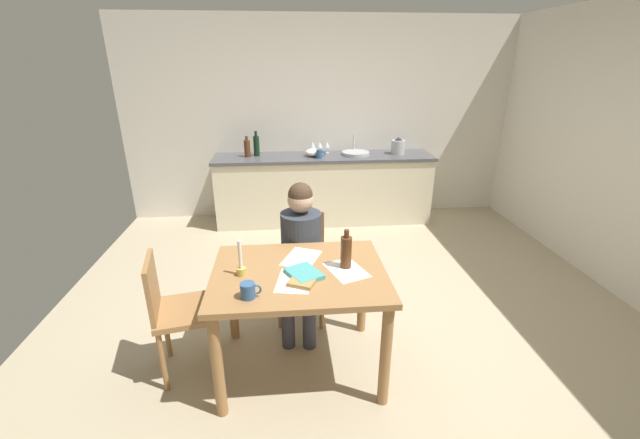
# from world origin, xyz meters

# --- Properties ---
(ground_plane) EXTENTS (5.20, 5.20, 0.04)m
(ground_plane) POSITION_xyz_m (0.00, 0.00, -0.02)
(ground_plane) COLOR tan
(wall_back) EXTENTS (5.20, 0.12, 2.60)m
(wall_back) POSITION_xyz_m (0.00, 2.60, 1.30)
(wall_back) COLOR silver
(wall_back) RESTS_ON ground
(kitchen_counter) EXTENTS (2.84, 0.64, 0.90)m
(kitchen_counter) POSITION_xyz_m (0.00, 2.24, 0.45)
(kitchen_counter) COLOR beige
(kitchen_counter) RESTS_ON ground
(dining_table) EXTENTS (1.13, 0.87, 0.77)m
(dining_table) POSITION_xyz_m (-0.44, -0.58, 0.65)
(dining_table) COLOR #9E7042
(dining_table) RESTS_ON ground
(chair_at_table) EXTENTS (0.45, 0.45, 0.89)m
(chair_at_table) POSITION_xyz_m (-0.39, 0.10, 0.50)
(chair_at_table) COLOR #9E7042
(chair_at_table) RESTS_ON ground
(person_seated) EXTENTS (0.37, 0.61, 1.19)m
(person_seated) POSITION_xyz_m (-0.41, -0.05, 0.68)
(person_seated) COLOR #333842
(person_seated) RESTS_ON ground
(chair_side_empty) EXTENTS (0.47, 0.47, 0.89)m
(chair_side_empty) POSITION_xyz_m (-1.27, -0.53, 0.50)
(chair_side_empty) COLOR #9E7042
(chair_side_empty) RESTS_ON ground
(coffee_mug) EXTENTS (0.12, 0.09, 0.09)m
(coffee_mug) POSITION_xyz_m (-0.74, -0.86, 0.82)
(coffee_mug) COLOR #33598C
(coffee_mug) RESTS_ON dining_table
(candlestick) EXTENTS (0.06, 0.06, 0.24)m
(candlestick) POSITION_xyz_m (-0.81, -0.59, 0.84)
(candlestick) COLOR gold
(candlestick) RESTS_ON dining_table
(book_magazine) EXTENTS (0.21, 0.21, 0.03)m
(book_magazine) POSITION_xyz_m (-0.42, -0.72, 0.79)
(book_magazine) COLOR #A8834B
(book_magazine) RESTS_ON dining_table
(book_cookery) EXTENTS (0.26, 0.28, 0.03)m
(book_cookery) POSITION_xyz_m (-0.41, -0.63, 0.79)
(book_cookery) COLOR teal
(book_cookery) RESTS_ON dining_table
(paper_letter) EXTENTS (0.26, 0.33, 0.00)m
(paper_letter) POSITION_xyz_m (-0.47, -0.69, 0.77)
(paper_letter) COLOR white
(paper_letter) RESTS_ON dining_table
(paper_bill) EXTENTS (0.30, 0.35, 0.00)m
(paper_bill) POSITION_xyz_m (-0.13, -0.59, 0.77)
(paper_bill) COLOR white
(paper_bill) RESTS_ON dining_table
(paper_envelope) EXTENTS (0.31, 0.36, 0.00)m
(paper_envelope) POSITION_xyz_m (-0.42, -0.39, 0.77)
(paper_envelope) COLOR white
(paper_envelope) RESTS_ON dining_table
(wine_bottle_on_table) EXTENTS (0.07, 0.07, 0.27)m
(wine_bottle_on_table) POSITION_xyz_m (-0.13, -0.54, 0.89)
(wine_bottle_on_table) COLOR #593319
(wine_bottle_on_table) RESTS_ON dining_table
(sink_unit) EXTENTS (0.36, 0.36, 0.24)m
(sink_unit) POSITION_xyz_m (0.42, 2.24, 0.92)
(sink_unit) COLOR #B2B7BC
(sink_unit) RESTS_ON kitchen_counter
(bottle_oil) EXTENTS (0.08, 0.08, 0.26)m
(bottle_oil) POSITION_xyz_m (-0.98, 2.25, 1.01)
(bottle_oil) COLOR #593319
(bottle_oil) RESTS_ON kitchen_counter
(bottle_vinegar) EXTENTS (0.08, 0.08, 0.32)m
(bottle_vinegar) POSITION_xyz_m (-0.86, 2.30, 1.03)
(bottle_vinegar) COLOR black
(bottle_vinegar) RESTS_ON kitchen_counter
(mixing_bowl) EXTENTS (0.21, 0.21, 0.09)m
(mixing_bowl) POSITION_xyz_m (-0.14, 2.21, 0.95)
(mixing_bowl) COLOR white
(mixing_bowl) RESTS_ON kitchen_counter
(stovetop_kettle) EXTENTS (0.18, 0.18, 0.22)m
(stovetop_kettle) POSITION_xyz_m (0.98, 2.24, 1.00)
(stovetop_kettle) COLOR #B7BABF
(stovetop_kettle) RESTS_ON kitchen_counter
(wine_glass_near_sink) EXTENTS (0.07, 0.07, 0.15)m
(wine_glass_near_sink) POSITION_xyz_m (0.06, 2.39, 1.01)
(wine_glass_near_sink) COLOR silver
(wine_glass_near_sink) RESTS_ON kitchen_counter
(wine_glass_by_kettle) EXTENTS (0.07, 0.07, 0.15)m
(wine_glass_by_kettle) POSITION_xyz_m (-0.04, 2.39, 1.01)
(wine_glass_by_kettle) COLOR silver
(wine_glass_by_kettle) RESTS_ON kitchen_counter
(wine_glass_back_left) EXTENTS (0.07, 0.07, 0.15)m
(wine_glass_back_left) POSITION_xyz_m (-0.13, 2.39, 1.01)
(wine_glass_back_left) COLOR silver
(wine_glass_back_left) RESTS_ON kitchen_counter
(teacup_on_counter) EXTENTS (0.12, 0.08, 0.11)m
(teacup_on_counter) POSITION_xyz_m (-0.07, 2.09, 0.96)
(teacup_on_counter) COLOR #33598C
(teacup_on_counter) RESTS_ON kitchen_counter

